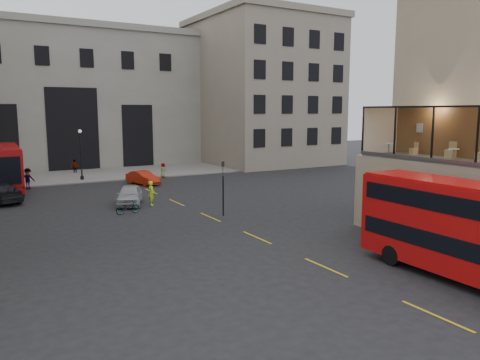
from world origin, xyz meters
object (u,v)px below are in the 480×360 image
street_lamp_b (81,158)px  bicycle (128,208)px  car_a (130,195)px  cafe_table_mid (454,153)px  bus_near (476,229)px  cafe_table_far (389,147)px  car_b (143,178)px  cafe_chair_c (451,153)px  pedestrian_d (163,170)px  traffic_light_near (223,181)px  pedestrian_b (28,179)px  cafe_chair_d (414,151)px  pedestrian_c (75,167)px  cyclist (151,193)px  bus_far (6,166)px

street_lamp_b → bicycle: street_lamp_b is taller
car_a → cafe_table_mid: size_ratio=6.42×
bus_near → cafe_table_far: cafe_table_far is taller
bicycle → cafe_table_far: 18.05m
car_b → cafe_chair_c: size_ratio=4.35×
bicycle → car_b: bearing=-29.8°
bicycle → pedestrian_d: 18.30m
traffic_light_near → cafe_table_mid: cafe_table_mid is taller
pedestrian_b → cafe_table_far: (16.98, -27.65, 4.12)m
bus_near → cafe_chair_c: cafe_chair_c is taller
bus_near → pedestrian_b: bearing=110.7°
car_a → cafe_chair_d: size_ratio=5.88×
car_b → pedestrian_b: 10.52m
pedestrian_c → cafe_chair_d: 39.32m
bus_near → pedestrian_c: bearing=99.6°
car_b → cyclist: size_ratio=2.15×
traffic_light_near → cafe_chair_d: bearing=-46.8°
pedestrian_b → car_b: bearing=-38.4°
street_lamp_b → pedestrian_d: street_lamp_b is taller
traffic_light_near → cafe_chair_c: cafe_chair_c is taller
cafe_table_far → cafe_chair_d: (1.87, -0.27, -0.26)m
cafe_chair_d → cyclist: bearing=127.5°
pedestrian_b → pedestrian_c: size_ratio=1.18×
traffic_light_near → bus_far: (-12.26, 18.85, -0.11)m
traffic_light_near → cafe_table_far: size_ratio=5.12×
bicycle → pedestrian_b: 15.84m
bus_near → car_b: (-3.29, 33.01, -1.71)m
pedestrian_c → cyclist: bearing=78.0°
bus_far → pedestrian_d: (15.46, 1.16, -1.53)m
car_b → bicycle: (-5.26, -12.37, -0.22)m
cafe_chair_c → cafe_chair_d: size_ratio=1.24×
bus_far → pedestrian_b: bearing=4.7°
bus_far → cyclist: size_ratio=5.50×
street_lamp_b → car_a: size_ratio=1.20×
car_a → cafe_chair_c: size_ratio=4.74×
cafe_chair_c → bus_far: bearing=124.0°
pedestrian_b → cafe_chair_c: cafe_chair_c is taller
street_lamp_b → bus_far: size_ratio=0.51×
street_lamp_b → pedestrian_d: 8.59m
bus_near → pedestrian_b: size_ratio=5.46×
traffic_light_near → cyclist: traffic_light_near is taller
traffic_light_near → cafe_table_far: cafe_table_far is taller
bus_near → pedestrian_b: 38.16m
car_b → street_lamp_b: bearing=112.0°
car_a → cafe_chair_c: (12.68, -18.66, 4.13)m
bus_near → cafe_table_far: (3.52, 8.04, 2.71)m
bus_near → bicycle: 22.42m
car_a → cafe_chair_c: 22.93m
cafe_table_mid → bus_near: bearing=-134.0°
traffic_light_near → bicycle: 7.10m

